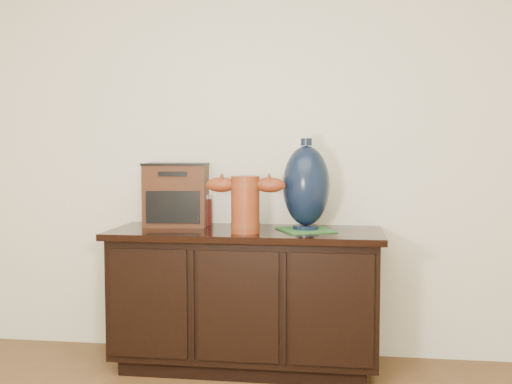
# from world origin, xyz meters

# --- Properties ---
(room) EXTENTS (5.00, 5.00, 5.00)m
(room) POSITION_xyz_m (0.00, 0.00, 1.30)
(room) COLOR brown
(room) RESTS_ON ground
(sideboard) EXTENTS (1.46, 0.56, 0.75)m
(sideboard) POSITION_xyz_m (0.00, 2.23, 0.39)
(sideboard) COLOR black
(sideboard) RESTS_ON ground
(terracotta_vessel) EXTENTS (0.41, 0.16, 0.29)m
(terracotta_vessel) POSITION_xyz_m (0.02, 2.11, 0.92)
(terracotta_vessel) COLOR maroon
(terracotta_vessel) RESTS_ON sideboard
(tv_radio) EXTENTS (0.38, 0.32, 0.36)m
(tv_radio) POSITION_xyz_m (-0.42, 2.37, 0.93)
(tv_radio) COLOR #3F1F0F
(tv_radio) RESTS_ON sideboard
(green_mat) EXTENTS (0.34, 0.34, 0.01)m
(green_mat) POSITION_xyz_m (0.32, 2.25, 0.76)
(green_mat) COLOR #2F682F
(green_mat) RESTS_ON sideboard
(lamp_base) EXTENTS (0.33, 0.33, 0.48)m
(lamp_base) POSITION_xyz_m (0.32, 2.25, 0.99)
(lamp_base) COLOR black
(lamp_base) RESTS_ON green_mat
(spray_can) EXTENTS (0.06, 0.06, 0.18)m
(spray_can) POSITION_xyz_m (-0.25, 2.41, 0.84)
(spray_can) COLOR #611310
(spray_can) RESTS_ON sideboard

